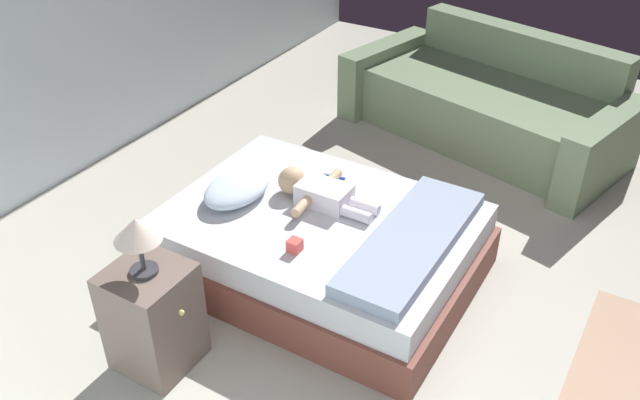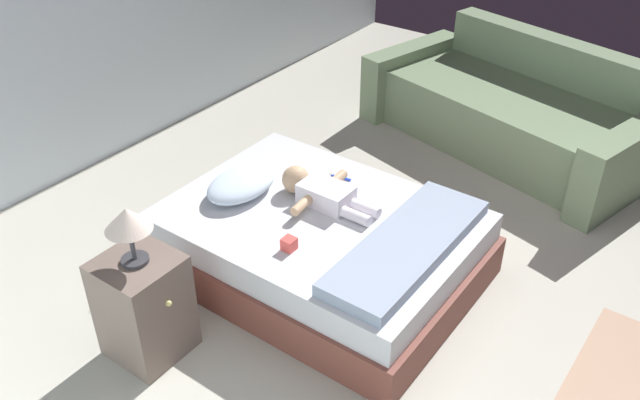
# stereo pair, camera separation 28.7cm
# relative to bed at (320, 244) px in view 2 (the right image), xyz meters

# --- Properties ---
(ground_plane) EXTENTS (8.00, 8.00, 0.00)m
(ground_plane) POSITION_rel_bed_xyz_m (0.01, -0.80, -0.20)
(ground_plane) COLOR #AEAC9D
(bed) EXTENTS (1.28, 1.75, 0.41)m
(bed) POSITION_rel_bed_xyz_m (0.00, 0.00, 0.00)
(bed) COLOR brown
(bed) RESTS_ON ground_plane
(pillow) EXTENTS (0.49, 0.32, 0.12)m
(pillow) POSITION_rel_bed_xyz_m (-0.09, 0.51, 0.27)
(pillow) COLOR silver
(pillow) RESTS_ON bed
(baby) EXTENTS (0.50, 0.63, 0.16)m
(baby) POSITION_rel_bed_xyz_m (0.12, 0.09, 0.28)
(baby) COLOR white
(baby) RESTS_ON bed
(toothbrush) EXTENTS (0.04, 0.14, 0.02)m
(toothbrush) POSITION_rel_bed_xyz_m (0.39, 0.14, 0.22)
(toothbrush) COLOR blue
(toothbrush) RESTS_ON bed
(couch) EXTENTS (1.55, 2.35, 0.79)m
(couch) POSITION_rel_bed_xyz_m (2.18, -0.27, 0.08)
(couch) COLOR slate
(couch) RESTS_ON ground_plane
(nightstand) EXTENTS (0.37, 0.40, 0.58)m
(nightstand) POSITION_rel_bed_xyz_m (-1.02, 0.35, 0.08)
(nightstand) COLOR #6B5A50
(nightstand) RESTS_ON ground_plane
(lamp) EXTENTS (0.22, 0.22, 0.31)m
(lamp) POSITION_rel_bed_xyz_m (-1.02, 0.35, 0.60)
(lamp) COLOR #333338
(lamp) RESTS_ON nightstand
(blanket) EXTENTS (1.15, 0.39, 0.07)m
(blanket) POSITION_rel_bed_xyz_m (0.00, -0.57, 0.25)
(blanket) COLOR #8997AE
(blanket) RESTS_ON bed
(toy_block) EXTENTS (0.07, 0.07, 0.07)m
(toy_block) POSITION_rel_bed_xyz_m (-0.35, -0.06, 0.25)
(toy_block) COLOR #DD4A42
(toy_block) RESTS_ON bed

